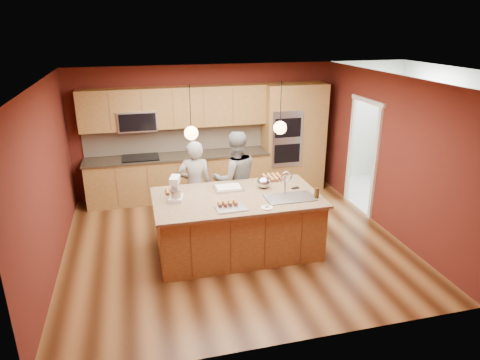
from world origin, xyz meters
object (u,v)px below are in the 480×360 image
object	(u,v)px
person_right	(235,179)
mixing_bowl	(264,182)
stand_mixer	(175,190)
person_left	(195,186)
island	(238,223)

from	to	relation	value
person_right	mixing_bowl	xyz separation A→B (m)	(0.30, -0.73, 0.17)
stand_mixer	person_left	bearing A→B (deg)	79.71
person_right	stand_mixer	size ratio (longest dim) A/B	4.61
island	person_right	bearing A→B (deg)	78.78
island	stand_mixer	distance (m)	1.14
stand_mixer	mixing_bowl	distance (m)	1.46
person_right	mixing_bowl	distance (m)	0.80
island	person_left	xyz separation A→B (m)	(-0.53, 0.98, 0.32)
island	person_left	size ratio (longest dim) A/B	1.60
person_right	mixing_bowl	size ratio (longest dim) A/B	7.65
island	mixing_bowl	bearing A→B (deg)	26.94
person_right	stand_mixer	bearing A→B (deg)	35.27
person_right	stand_mixer	xyz separation A→B (m)	(-1.15, -0.90, 0.24)
person_left	person_right	xyz separation A→B (m)	(0.72, 0.00, 0.06)
island	stand_mixer	world-z (taller)	island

